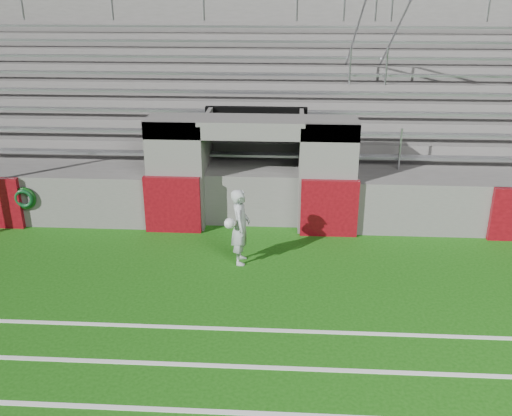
{
  "coord_description": "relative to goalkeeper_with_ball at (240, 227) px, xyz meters",
  "views": [
    {
      "loc": [
        0.86,
        -9.15,
        5.49
      ],
      "look_at": [
        0.2,
        1.8,
        1.1
      ],
      "focal_mm": 40.0,
      "sensor_mm": 36.0,
      "label": 1
    }
  ],
  "objects": [
    {
      "name": "ground",
      "position": [
        0.11,
        -1.49,
        -0.81
      ],
      "size": [
        90.0,
        90.0,
        0.0
      ],
      "primitive_type": "plane",
      "color": "#164F0D",
      "rests_on": "ground"
    },
    {
      "name": "stadium_structure",
      "position": [
        0.11,
        6.48,
        0.68
      ],
      "size": [
        26.0,
        8.48,
        5.42
      ],
      "color": "#5A5856",
      "rests_on": "ground"
    },
    {
      "name": "goalkeeper_with_ball",
      "position": [
        0.0,
        0.0,
        0.0
      ],
      "size": [
        0.51,
        0.62,
        1.61
      ],
      "color": "#A6ADB0",
      "rests_on": "ground"
    },
    {
      "name": "hose_coil",
      "position": [
        -5.18,
        1.44,
        -0.05
      ],
      "size": [
        0.55,
        0.14,
        0.55
      ],
      "color": "#0B3A0D",
      "rests_on": "ground"
    }
  ]
}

